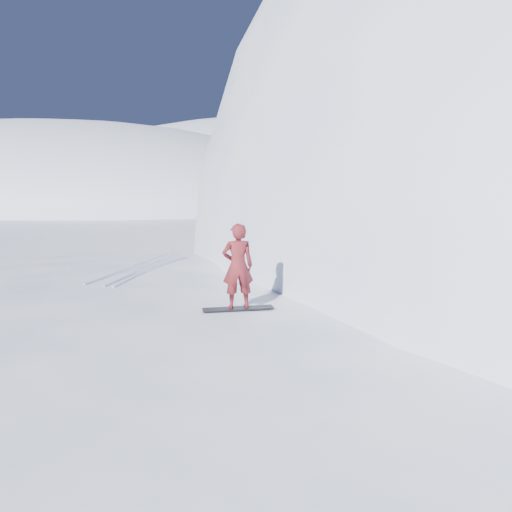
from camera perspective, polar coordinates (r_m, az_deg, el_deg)
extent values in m
plane|color=white|center=(12.61, -22.06, -17.40)|extent=(400.00, 400.00, 0.00)
ellipsoid|color=white|center=(14.04, -9.94, -13.88)|extent=(36.00, 28.00, 4.80)
ellipsoid|color=white|center=(103.61, -24.56, 6.08)|extent=(120.00, 70.00, 28.00)
ellipsoid|color=white|center=(127.19, 2.46, 7.56)|extent=(140.00, 90.00, 36.00)
ellipsoid|color=white|center=(17.96, -12.40, -8.54)|extent=(7.00, 6.30, 1.00)
ellipsoid|color=white|center=(12.87, 16.53, -16.48)|extent=(4.00, 3.60, 0.60)
cube|color=black|center=(11.74, -2.06, -6.01)|extent=(1.54, 1.21, 0.03)
imported|color=maroon|center=(11.50, -2.09, -1.17)|extent=(0.87, 0.81, 1.99)
cube|color=silver|center=(17.44, -13.42, -0.91)|extent=(0.97, 5.94, 0.04)
cube|color=silver|center=(17.16, -12.20, -1.04)|extent=(1.39, 5.86, 0.04)
cube|color=silver|center=(17.06, -11.72, -1.09)|extent=(1.65, 5.80, 0.04)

